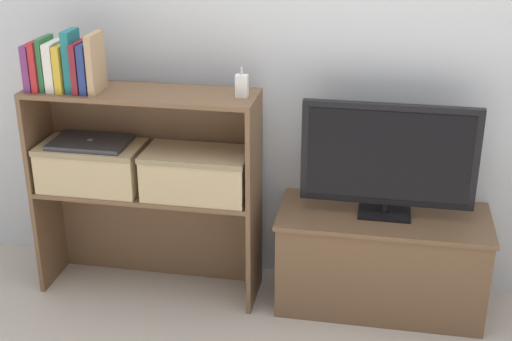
% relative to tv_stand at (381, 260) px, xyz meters
% --- Properties ---
extents(ground_plane, '(16.00, 16.00, 0.00)m').
position_rel_tv_stand_xyz_m(ground_plane, '(-0.55, -0.19, -0.22)').
color(ground_plane, '#BCB2A3').
extents(wall_back, '(10.00, 0.05, 2.40)m').
position_rel_tv_stand_xyz_m(wall_back, '(-0.55, 0.23, 0.98)').
color(wall_back, silver).
rests_on(wall_back, ground_plane).
extents(tv_stand, '(0.90, 0.40, 0.44)m').
position_rel_tv_stand_xyz_m(tv_stand, '(0.00, 0.00, 0.00)').
color(tv_stand, brown).
rests_on(tv_stand, ground_plane).
extents(tv, '(0.72, 0.14, 0.49)m').
position_rel_tv_stand_xyz_m(tv, '(0.00, -0.00, 0.48)').
color(tv, black).
rests_on(tv, tv_stand).
extents(bookshelf_lower_tier, '(0.99, 0.29, 0.50)m').
position_rel_tv_stand_xyz_m(bookshelf_lower_tier, '(-1.04, 0.01, 0.09)').
color(bookshelf_lower_tier, brown).
rests_on(bookshelf_lower_tier, ground_plane).
extents(bookshelf_upper_tier, '(0.99, 0.29, 0.45)m').
position_rel_tv_stand_xyz_m(bookshelf_upper_tier, '(-1.04, 0.01, 0.56)').
color(bookshelf_upper_tier, brown).
rests_on(bookshelf_upper_tier, bookshelf_lower_tier).
extents(book_plum, '(0.03, 0.15, 0.19)m').
position_rel_tv_stand_xyz_m(book_plum, '(-1.48, -0.09, 0.82)').
color(book_plum, '#6B2D66').
rests_on(book_plum, bookshelf_upper_tier).
extents(book_crimson, '(0.03, 0.16, 0.21)m').
position_rel_tv_stand_xyz_m(book_crimson, '(-1.45, -0.09, 0.83)').
color(book_crimson, '#B22328').
rests_on(book_crimson, bookshelf_upper_tier).
extents(book_forest, '(0.02, 0.13, 0.22)m').
position_rel_tv_stand_xyz_m(book_forest, '(-1.42, -0.09, 0.83)').
color(book_forest, '#286638').
rests_on(book_forest, bookshelf_upper_tier).
extents(book_ivory, '(0.04, 0.14, 0.20)m').
position_rel_tv_stand_xyz_m(book_ivory, '(-1.39, -0.09, 0.82)').
color(book_ivory, silver).
rests_on(book_ivory, bookshelf_upper_tier).
extents(book_mustard, '(0.03, 0.15, 0.19)m').
position_rel_tv_stand_xyz_m(book_mustard, '(-1.35, -0.09, 0.82)').
color(book_mustard, gold).
rests_on(book_mustard, bookshelf_upper_tier).
extents(book_teal, '(0.03, 0.12, 0.25)m').
position_rel_tv_stand_xyz_m(book_teal, '(-1.31, -0.09, 0.85)').
color(book_teal, '#1E7075').
rests_on(book_teal, bookshelf_upper_tier).
extents(book_maroon, '(0.03, 0.15, 0.21)m').
position_rel_tv_stand_xyz_m(book_maroon, '(-1.27, -0.09, 0.83)').
color(book_maroon, maroon).
rests_on(book_maroon, bookshelf_upper_tier).
extents(book_navy, '(0.03, 0.15, 0.20)m').
position_rel_tv_stand_xyz_m(book_navy, '(-1.24, -0.09, 0.82)').
color(book_navy, navy).
rests_on(book_navy, bookshelf_upper_tier).
extents(book_tan, '(0.03, 0.15, 0.24)m').
position_rel_tv_stand_xyz_m(book_tan, '(-1.21, -0.09, 0.84)').
color(book_tan, tan).
rests_on(book_tan, bookshelf_upper_tier).
extents(baby_monitor, '(0.05, 0.03, 0.12)m').
position_rel_tv_stand_xyz_m(baby_monitor, '(-0.60, -0.05, 0.77)').
color(baby_monitor, white).
rests_on(baby_monitor, bookshelf_upper_tier).
extents(storage_basket_left, '(0.45, 0.25, 0.20)m').
position_rel_tv_stand_xyz_m(storage_basket_left, '(-1.27, -0.06, 0.38)').
color(storage_basket_left, tan).
rests_on(storage_basket_left, bookshelf_lower_tier).
extents(storage_basket_right, '(0.45, 0.25, 0.20)m').
position_rel_tv_stand_xyz_m(storage_basket_right, '(-0.80, -0.06, 0.38)').
color(storage_basket_right, tan).
rests_on(storage_basket_right, bookshelf_lower_tier).
extents(laptop, '(0.33, 0.22, 0.02)m').
position_rel_tv_stand_xyz_m(laptop, '(-1.27, -0.06, 0.48)').
color(laptop, '#2D2D33').
rests_on(laptop, storage_basket_left).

